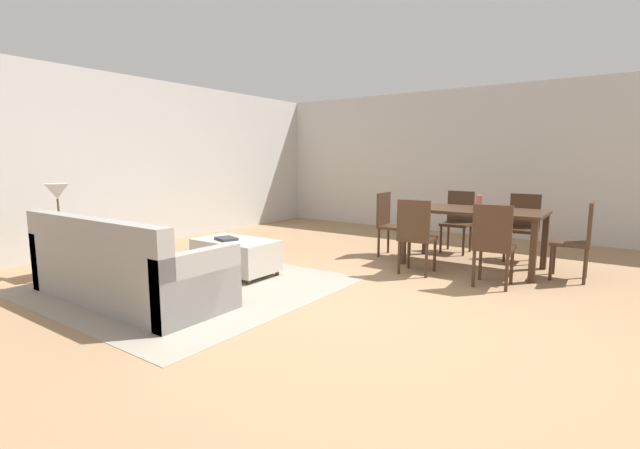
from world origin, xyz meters
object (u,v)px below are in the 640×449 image
at_px(ottoman_table, 236,255).
at_px(dining_chair_head_west, 389,220).
at_px(book_on_ottoman, 226,239).
at_px(dining_chair_head_east, 579,236).
at_px(dining_chair_near_left, 416,232).
at_px(dining_chair_far_right, 523,223).
at_px(dining_chair_near_right, 493,241).
at_px(table_lamp, 57,193).
at_px(dining_table, 473,216).
at_px(side_table, 61,238).
at_px(couch, 125,271).
at_px(vase_centerpiece, 479,202).
at_px(dining_chair_far_left, 458,218).

relative_size(ottoman_table, dining_chair_head_west, 1.09).
bearing_deg(book_on_ottoman, dining_chair_head_east, 31.80).
xyz_separation_m(dining_chair_near_left, dining_chair_far_right, (0.90, 1.61, 0.00)).
distance_m(dining_chair_near_right, dining_chair_far_right, 1.66).
bearing_deg(dining_chair_near_left, dining_chair_head_east, 26.76).
bearing_deg(table_lamp, dining_chair_near_right, 29.95).
relative_size(dining_table, dining_chair_near_left, 1.86).
bearing_deg(dining_chair_head_east, ottoman_table, -148.61).
xyz_separation_m(side_table, book_on_ottoman, (1.55, 1.19, -0.02)).
bearing_deg(ottoman_table, couch, -97.81).
xyz_separation_m(dining_chair_near_right, vase_centerpiece, (-0.41, 0.88, 0.33)).
distance_m(ottoman_table, dining_chair_far_right, 3.94).
height_order(dining_chair_far_right, vase_centerpiece, vase_centerpiece).
bearing_deg(dining_chair_near_left, dining_table, 61.29).
bearing_deg(dining_chair_far_left, dining_table, -61.05).
xyz_separation_m(table_lamp, dining_chair_far_right, (4.30, 4.15, -0.48)).
bearing_deg(dining_chair_near_left, dining_chair_head_west, 133.26).
distance_m(dining_chair_far_left, vase_centerpiece, 1.02).
relative_size(table_lamp, dining_chair_far_right, 0.57).
bearing_deg(dining_chair_head_east, couch, -136.51).
xyz_separation_m(table_lamp, dining_chair_head_west, (2.66, 3.32, -0.48)).
relative_size(ottoman_table, dining_chair_head_east, 1.09).
relative_size(table_lamp, book_on_ottoman, 2.02).
distance_m(dining_table, dining_chair_far_left, 0.97).
relative_size(side_table, vase_centerpiece, 3.27).
xyz_separation_m(side_table, table_lamp, (-0.00, 0.00, 0.54)).
height_order(dining_chair_far_left, book_on_ottoman, dining_chair_far_left).
relative_size(side_table, dining_table, 0.34).
bearing_deg(dining_chair_near_left, couch, -127.13).
relative_size(couch, dining_chair_near_left, 2.47).
distance_m(dining_chair_head_east, dining_chair_head_west, 2.39).
bearing_deg(dining_chair_head_west, dining_chair_far_left, 50.09).
bearing_deg(vase_centerpiece, dining_chair_near_left, -120.99).
relative_size(ottoman_table, book_on_ottoman, 3.84).
relative_size(dining_table, vase_centerpiece, 9.50).
relative_size(side_table, dining_chair_near_right, 0.64).
bearing_deg(dining_chair_near_left, ottoman_table, -144.70).
relative_size(dining_chair_near_right, vase_centerpiece, 5.10).
bearing_deg(dining_chair_near_left, dining_chair_far_left, 90.70).
bearing_deg(dining_chair_far_left, dining_chair_near_right, -61.21).
xyz_separation_m(dining_chair_near_left, vase_centerpiece, (0.50, 0.84, 0.33)).
distance_m(dining_table, dining_chair_head_east, 1.21).
xyz_separation_m(ottoman_table, dining_chair_far_left, (1.77, 2.92, 0.27)).
bearing_deg(dining_chair_near_right, dining_table, 118.63).
distance_m(dining_table, vase_centerpiece, 0.19).
height_order(dining_chair_near_right, dining_chair_head_east, same).
xyz_separation_m(table_lamp, vase_centerpiece, (3.91, 3.37, -0.15)).
distance_m(ottoman_table, dining_chair_head_west, 2.32).
xyz_separation_m(couch, dining_chair_far_left, (1.95, 4.25, 0.23)).
height_order(side_table, dining_table, dining_table).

